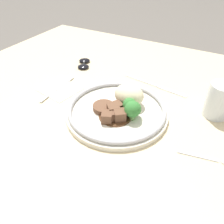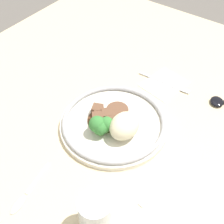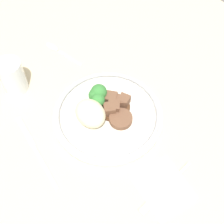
{
  "view_description": "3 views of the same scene",
  "coord_description": "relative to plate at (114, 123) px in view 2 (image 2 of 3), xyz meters",
  "views": [
    {
      "loc": [
        0.21,
        -0.42,
        0.43
      ],
      "look_at": [
        -0.01,
        -0.01,
        0.05
      ],
      "focal_mm": 35.0,
      "sensor_mm": 36.0,
      "label": 1
    },
    {
      "loc": [
        0.44,
        0.34,
        0.66
      ],
      "look_at": [
        -0.01,
        0.01,
        0.08
      ],
      "focal_mm": 50.0,
      "sensor_mm": 36.0,
      "label": 2
    },
    {
      "loc": [
        -0.35,
        0.29,
        0.74
      ],
      "look_at": [
        -0.02,
        0.01,
        0.07
      ],
      "focal_mm": 50.0,
      "sensor_mm": 36.0,
      "label": 3
    }
  ],
  "objects": [
    {
      "name": "plate",
      "position": [
        0.0,
        0.0,
        0.0
      ],
      "size": [
        0.29,
        0.29,
        0.08
      ],
      "color": "silver",
      "rests_on": "dining_table"
    },
    {
      "name": "fork",
      "position": [
        -0.24,
        0.04,
        -0.02
      ],
      "size": [
        0.02,
        0.17,
        0.0
      ],
      "rotation": [
        0.0,
        0.0,
        1.63
      ],
      "color": "silver",
      "rests_on": "napkin"
    },
    {
      "name": "knife",
      "position": [
        0.04,
        0.19,
        -0.02
      ],
      "size": [
        0.23,
        0.04,
        0.0
      ],
      "rotation": [
        0.0,
        0.0,
        -0.14
      ],
      "color": "silver",
      "rests_on": "dining_table"
    },
    {
      "name": "dining_table",
      "position": [
        0.0,
        -0.02,
        -0.04
      ],
      "size": [
        1.36,
        1.2,
        0.03
      ],
      "color": "beige",
      "rests_on": "ground"
    },
    {
      "name": "ground_plane",
      "position": [
        0.0,
        -0.02,
        -0.05
      ],
      "size": [
        8.0,
        8.0,
        0.0
      ],
      "primitive_type": "plane",
      "color": "#5B5651"
    },
    {
      "name": "juice_glass",
      "position": [
        0.24,
        0.13,
        0.03
      ],
      "size": [
        0.07,
        0.07,
        0.1
      ],
      "color": "#F4AD19",
      "rests_on": "dining_table"
    },
    {
      "name": "spoon",
      "position": [
        0.29,
        -0.04,
        -0.02
      ],
      "size": [
        0.14,
        0.04,
        0.01
      ],
      "rotation": [
        0.0,
        0.0,
        0.18
      ],
      "color": "silver",
      "rests_on": "dining_table"
    },
    {
      "name": "napkin",
      "position": [
        -0.24,
        0.02,
        -0.02
      ],
      "size": [
        0.14,
        0.13,
        0.0
      ],
      "color": "white",
      "rests_on": "dining_table"
    }
  ]
}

